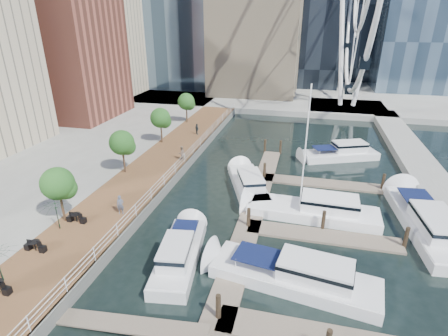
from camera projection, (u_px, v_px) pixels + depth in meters
ground at (181, 287)px, 22.67m from camera, size 520.00×520.00×0.00m
boardwalk at (150, 175)px, 37.82m from camera, size 6.00×60.00×1.00m
seawall at (177, 177)px, 37.17m from camera, size 0.25×60.00×1.00m
land_far at (289, 71)px, 113.59m from camera, size 200.00×114.00×1.00m
breakwater at (431, 182)px, 36.01m from camera, size 4.00×60.00×1.00m
pier at (346, 108)px, 65.89m from camera, size 14.00×12.00×1.00m
railing at (175, 168)px, 36.79m from camera, size 0.10×60.00×1.05m
floating_docks at (310, 218)px, 29.66m from camera, size 16.00×34.00×2.60m
midrise_condos at (16, 39)px, 48.61m from camera, size 19.00×67.00×28.00m
street_trees at (122, 143)px, 35.95m from camera, size 2.60×42.60×4.60m
cafe_tables at (18, 265)px, 22.59m from camera, size 2.50×13.70×0.74m
yacht_foreground at (293, 283)px, 22.98m from camera, size 12.25×5.02×2.15m
pedestrian_near at (120, 205)px, 28.98m from camera, size 0.69×0.56×1.65m
pedestrian_mid at (182, 153)px, 40.07m from camera, size 1.00×1.03×1.67m
pedestrian_far at (197, 129)px, 49.01m from camera, size 0.93×0.89×1.55m
moored_yachts at (317, 218)px, 30.54m from camera, size 22.65×38.99×11.50m
cafe_seating at (0, 263)px, 21.56m from camera, size 3.66×14.48×2.36m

